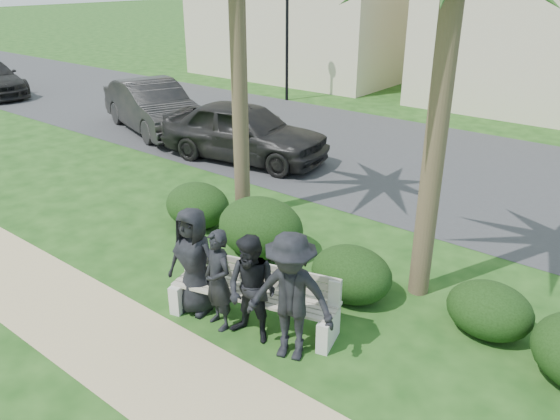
# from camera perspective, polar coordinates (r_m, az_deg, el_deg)

# --- Properties ---
(ground) EXTENTS (160.00, 160.00, 0.00)m
(ground) POSITION_cam_1_polar(r_m,az_deg,el_deg) (8.35, -1.17, -11.04)
(ground) COLOR #173D11
(ground) RESTS_ON ground
(footpath) EXTENTS (30.00, 1.60, 0.01)m
(footpath) POSITION_cam_1_polar(r_m,az_deg,el_deg) (7.35, -10.58, -17.13)
(footpath) COLOR tan
(footpath) RESTS_ON ground
(asphalt_street) EXTENTS (160.00, 8.00, 0.01)m
(asphalt_street) POSITION_cam_1_polar(r_m,az_deg,el_deg) (14.76, 19.08, 3.56)
(asphalt_street) COLOR #2D2D30
(asphalt_street) RESTS_ON ground
(stucco_bldg_right) EXTENTS (8.40, 8.40, 7.30)m
(stucco_bldg_right) POSITION_cam_1_polar(r_m,az_deg,el_deg) (23.91, 26.96, 18.70)
(stucco_bldg_right) COLOR beige
(stucco_bldg_right) RESTS_ON ground
(street_lamp) EXTENTS (0.36, 0.36, 4.29)m
(street_lamp) POSITION_cam_1_polar(r_m,az_deg,el_deg) (21.93, 0.75, 18.95)
(street_lamp) COLOR black
(street_lamp) RESTS_ON ground
(park_bench) EXTENTS (2.64, 1.22, 0.87)m
(park_bench) POSITION_cam_1_polar(r_m,az_deg,el_deg) (8.02, -2.74, -9.31)
(park_bench) COLOR #A89F8D
(park_bench) RESTS_ON ground
(man_a) EXTENTS (0.90, 0.68, 1.68)m
(man_a) POSITION_cam_1_polar(r_m,az_deg,el_deg) (8.17, -9.00, -5.29)
(man_a) COLOR black
(man_a) RESTS_ON ground
(man_b) EXTENTS (0.63, 0.49, 1.52)m
(man_b) POSITION_cam_1_polar(r_m,az_deg,el_deg) (7.80, -6.50, -7.29)
(man_b) COLOR black
(man_b) RESTS_ON ground
(man_c) EXTENTS (0.82, 0.67, 1.58)m
(man_c) POSITION_cam_1_polar(r_m,az_deg,el_deg) (7.49, -2.95, -8.33)
(man_c) COLOR black
(man_c) RESTS_ON ground
(man_d) EXTENTS (1.34, 1.03, 1.82)m
(man_d) POSITION_cam_1_polar(r_m,az_deg,el_deg) (7.10, 1.11, -9.12)
(man_d) COLOR black
(man_d) RESTS_ON ground
(hedge_a) EXTENTS (1.39, 1.15, 0.91)m
(hedge_a) POSITION_cam_1_polar(r_m,az_deg,el_deg) (11.12, -8.62, 0.64)
(hedge_a) COLOR black
(hedge_a) RESTS_ON ground
(hedge_b) EXTENTS (1.65, 1.36, 1.07)m
(hedge_b) POSITION_cam_1_polar(r_m,az_deg,el_deg) (9.87, -2.05, -1.64)
(hedge_b) COLOR black
(hedge_b) RESTS_ON ground
(hedge_d) EXTENTS (1.32, 1.09, 0.86)m
(hedge_d) POSITION_cam_1_polar(r_m,az_deg,el_deg) (8.66, 7.46, -6.49)
(hedge_d) COLOR black
(hedge_d) RESTS_ON ground
(hedge_e) EXTENTS (1.21, 1.00, 0.79)m
(hedge_e) POSITION_cam_1_polar(r_m,az_deg,el_deg) (8.36, 21.06, -9.59)
(hedge_e) COLOR black
(hedge_e) RESTS_ON ground
(car_a) EXTENTS (4.90, 2.63, 1.58)m
(car_a) POSITION_cam_1_polar(r_m,az_deg,el_deg) (14.88, -3.77, 8.19)
(car_a) COLOR black
(car_a) RESTS_ON ground
(car_b) EXTENTS (5.10, 3.07, 1.59)m
(car_b) POSITION_cam_1_polar(r_m,az_deg,el_deg) (18.19, -13.14, 10.50)
(car_b) COLOR black
(car_b) RESTS_ON ground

